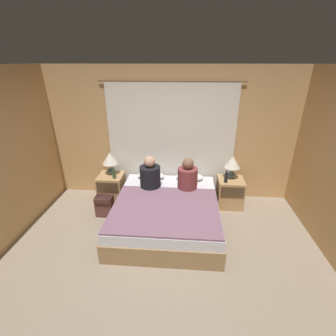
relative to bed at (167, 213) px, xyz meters
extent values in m
plane|color=gray|center=(0.00, -0.93, -0.23)|extent=(16.00, 16.00, 0.00)
cube|color=tan|center=(0.00, 1.08, 1.02)|extent=(4.72, 0.06, 2.50)
cube|color=silver|center=(0.00, 1.02, 0.87)|extent=(2.38, 0.02, 2.21)
cylinder|color=brown|center=(0.00, 1.02, 2.00)|extent=(2.58, 0.02, 0.02)
cube|color=#99754C|center=(0.00, 0.00, -0.08)|extent=(1.69, 1.93, 0.30)
cube|color=silver|center=(0.00, 0.00, 0.15)|extent=(1.65, 1.89, 0.17)
cube|color=tan|center=(-1.14, 0.70, 0.04)|extent=(0.47, 0.46, 0.54)
cube|color=#4C3823|center=(-1.14, 0.47, 0.17)|extent=(0.41, 0.02, 0.19)
cube|color=tan|center=(1.14, 0.70, 0.04)|extent=(0.47, 0.46, 0.54)
cube|color=#4C3823|center=(1.14, 0.47, 0.17)|extent=(0.41, 0.02, 0.19)
ellipsoid|color=slate|center=(-1.14, 0.78, 0.37)|extent=(0.16, 0.16, 0.13)
cylinder|color=#B2A893|center=(-1.14, 0.78, 0.48)|extent=(0.02, 0.02, 0.09)
cone|color=silver|center=(-1.14, 0.78, 0.63)|extent=(0.29, 0.29, 0.22)
ellipsoid|color=slate|center=(1.14, 0.78, 0.37)|extent=(0.16, 0.16, 0.13)
cylinder|color=#B2A893|center=(1.14, 0.78, 0.48)|extent=(0.02, 0.02, 0.09)
cone|color=silver|center=(1.14, 0.78, 0.63)|extent=(0.29, 0.29, 0.22)
ellipsoid|color=white|center=(-0.37, 0.78, 0.30)|extent=(0.52, 0.29, 0.12)
ellipsoid|color=white|center=(0.37, 0.78, 0.30)|extent=(0.52, 0.29, 0.12)
cube|color=slate|center=(0.00, -0.27, 0.25)|extent=(1.63, 1.33, 0.03)
cylinder|color=black|center=(-0.33, 0.43, 0.44)|extent=(0.36, 0.36, 0.40)
sphere|color=tan|center=(-0.33, 0.43, 0.73)|extent=(0.19, 0.19, 0.19)
cylinder|color=brown|center=(0.33, 0.43, 0.43)|extent=(0.35, 0.35, 0.39)
sphere|color=#846047|center=(0.33, 0.43, 0.72)|extent=(0.19, 0.19, 0.19)
cylinder|color=#2D4C28|center=(-1.03, 0.59, 0.39)|extent=(0.06, 0.06, 0.17)
cylinder|color=#2D4C28|center=(-1.03, 0.59, 0.51)|extent=(0.02, 0.02, 0.06)
cylinder|color=black|center=(1.02, 0.59, 0.40)|extent=(0.06, 0.06, 0.17)
cylinder|color=black|center=(1.02, 0.59, 0.51)|extent=(0.02, 0.02, 0.06)
cube|color=brown|center=(-1.12, 0.20, -0.04)|extent=(0.29, 0.21, 0.38)
cube|color=#452824|center=(-1.12, 0.18, 0.11)|extent=(0.27, 0.22, 0.08)
camera|label=1|loc=(0.29, -3.39, 2.31)|focal=26.00mm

